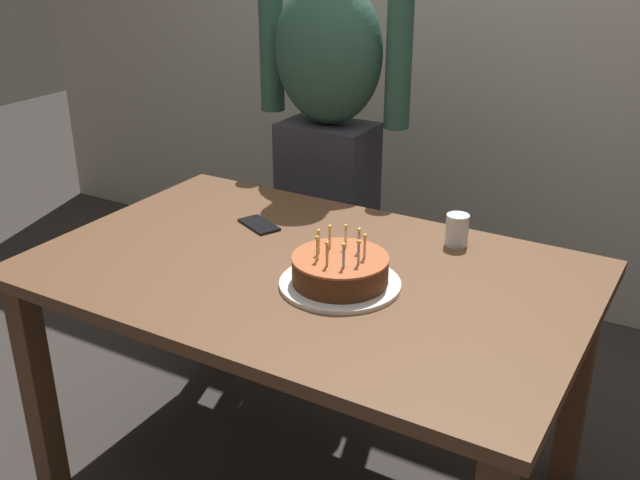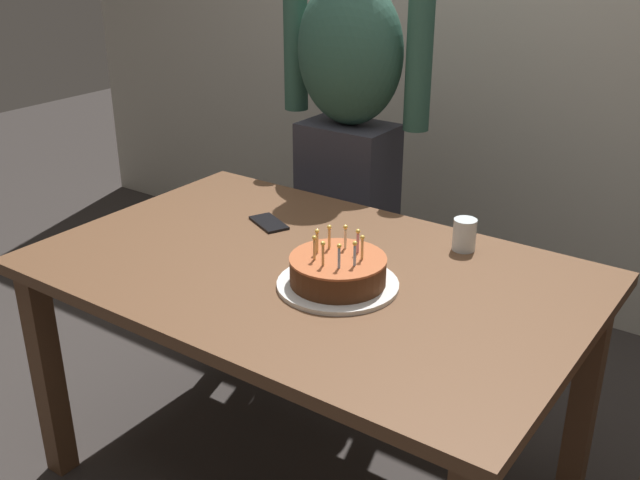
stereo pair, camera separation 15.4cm
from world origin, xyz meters
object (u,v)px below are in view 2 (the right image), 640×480
(cell_phone, at_px, (269,223))
(water_glass_near, at_px, (464,235))
(person_man_bearded, at_px, (348,136))
(birthday_cake, at_px, (338,273))

(cell_phone, bearing_deg, water_glass_near, 42.00)
(cell_phone, xyz_separation_m, person_man_bearded, (-0.09, 0.58, 0.13))
(birthday_cake, relative_size, cell_phone, 2.20)
(birthday_cake, relative_size, person_man_bearded, 0.19)
(water_glass_near, bearing_deg, birthday_cake, -112.42)
(person_man_bearded, bearing_deg, cell_phone, 98.51)
(birthday_cake, height_order, water_glass_near, birthday_cake)
(water_glass_near, xyz_separation_m, person_man_bearded, (-0.66, 0.41, 0.09))
(water_glass_near, relative_size, person_man_bearded, 0.06)
(cell_phone, height_order, person_man_bearded, person_man_bearded)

